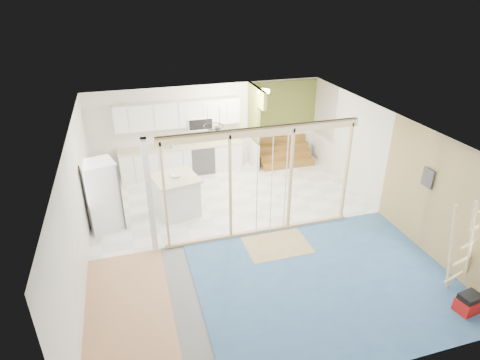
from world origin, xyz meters
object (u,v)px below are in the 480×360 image
object	(u,v)px
fridge	(102,195)
island	(177,196)
ladder	(463,246)
toolbox	(468,303)

from	to	relation	value
fridge	island	xyz separation A→B (m)	(1.72, 0.10, -0.33)
island	ladder	world-z (taller)	ladder
ladder	fridge	bearing A→B (deg)	138.37
fridge	toolbox	size ratio (longest dim) A/B	3.75
island	toolbox	xyz separation A→B (m)	(4.40, -4.82, -0.32)
fridge	ladder	distance (m)	7.55
island	ladder	xyz separation A→B (m)	(4.59, -4.24, 0.47)
fridge	island	bearing A→B (deg)	-12.46
fridge	ladder	world-z (taller)	ladder
toolbox	ladder	xyz separation A→B (m)	(0.19, 0.58, 0.80)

